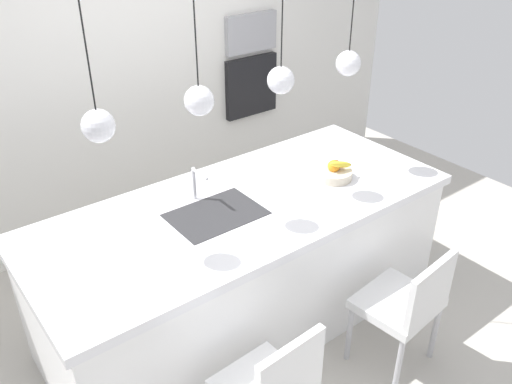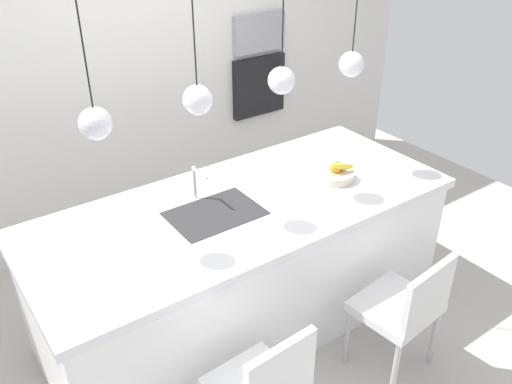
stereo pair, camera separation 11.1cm
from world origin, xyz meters
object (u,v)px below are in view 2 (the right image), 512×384
object	(u,v)px
oven	(258,86)
fruit_bowl	(336,173)
microwave	(258,32)
chair_middle	(405,306)

from	to	relation	value
oven	fruit_bowl	bearing A→B (deg)	-108.30
microwave	oven	xyz separation A→B (m)	(0.00, 0.00, -0.50)
fruit_bowl	microwave	distance (m)	1.85
oven	chair_middle	size ratio (longest dim) A/B	0.65
fruit_bowl	oven	xyz separation A→B (m)	(0.56, 1.68, 0.05)
microwave	oven	distance (m)	0.50
microwave	chair_middle	xyz separation A→B (m)	(-0.73, -2.52, -1.03)
fruit_bowl	oven	world-z (taller)	oven
fruit_bowl	chair_middle	distance (m)	0.99
oven	microwave	bearing A→B (deg)	0.00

